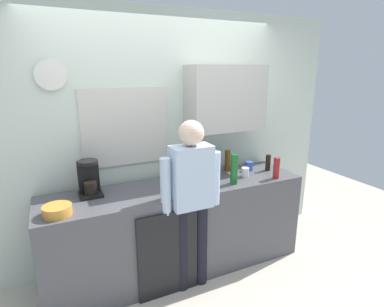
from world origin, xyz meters
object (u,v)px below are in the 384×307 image
at_px(cup_white_mug, 245,172).
at_px(mixing_bowl, 57,210).
at_px(bottle_red_vinegar, 276,168).
at_px(coffee_maker, 89,179).
at_px(bottle_olive_oil, 183,166).
at_px(person_at_sink, 191,193).
at_px(cup_blue_mug, 249,166).
at_px(bottle_dark_sauce, 268,163).
at_px(bottle_clear_soda, 213,164).
at_px(bottle_amber_beer, 227,160).
at_px(bottle_green_wine, 234,169).

relative_size(cup_white_mug, mixing_bowl, 0.43).
bearing_deg(bottle_red_vinegar, coffee_maker, 168.31).
height_order(bottle_red_vinegar, bottle_olive_oil, bottle_olive_oil).
xyz_separation_m(bottle_red_vinegar, person_at_sink, (-1.01, -0.07, -0.07)).
height_order(bottle_red_vinegar, cup_blue_mug, bottle_red_vinegar).
relative_size(bottle_dark_sauce, bottle_clear_soda, 0.64).
relative_size(mixing_bowl, person_at_sink, 0.14).
distance_m(coffee_maker, cup_blue_mug, 1.71).
height_order(mixing_bowl, person_at_sink, person_at_sink).
distance_m(bottle_amber_beer, mixing_bowl, 1.82).
bearing_deg(bottle_clear_soda, bottle_olive_oil, 159.33).
relative_size(bottle_green_wine, cup_white_mug, 3.16).
xyz_separation_m(bottle_clear_soda, cup_white_mug, (0.31, -0.14, -0.09)).
relative_size(bottle_clear_soda, cup_white_mug, 2.95).
bearing_deg(cup_blue_mug, bottle_green_wine, -143.87).
bearing_deg(coffee_maker, mixing_bowl, -132.62).
bearing_deg(mixing_bowl, person_at_sink, -6.76).
bearing_deg(cup_blue_mug, coffee_maker, 178.60).
distance_m(cup_white_mug, person_at_sink, 0.79).
bearing_deg(bottle_clear_soda, cup_blue_mug, 1.26).
bearing_deg(mixing_bowl, bottle_red_vinegar, -1.68).
bearing_deg(cup_white_mug, cup_blue_mug, 44.15).
xyz_separation_m(coffee_maker, cup_blue_mug, (1.71, -0.04, -0.10)).
bearing_deg(person_at_sink, bottle_olive_oil, 61.16).
bearing_deg(bottle_dark_sauce, bottle_clear_soda, 173.19).
xyz_separation_m(bottle_amber_beer, person_at_sink, (-0.69, -0.51, -0.08)).
xyz_separation_m(bottle_red_vinegar, cup_white_mug, (-0.26, 0.18, -0.06)).
xyz_separation_m(coffee_maker, bottle_amber_beer, (1.49, 0.07, -0.03)).
bearing_deg(bottle_green_wine, bottle_amber_beer, 67.18).
distance_m(bottle_dark_sauce, mixing_bowl, 2.19).
bearing_deg(cup_white_mug, mixing_bowl, -176.24).
relative_size(bottle_amber_beer, mixing_bowl, 1.05).
bearing_deg(person_at_sink, cup_blue_mug, 10.82).
height_order(bottle_green_wine, bottle_amber_beer, bottle_green_wine).
relative_size(coffee_maker, bottle_amber_beer, 1.43).
bearing_deg(coffee_maker, bottle_red_vinegar, -11.69).
relative_size(bottle_dark_sauce, cup_white_mug, 1.89).
distance_m(bottle_green_wine, bottle_clear_soda, 0.28).
distance_m(bottle_green_wine, bottle_dark_sauce, 0.61).
height_order(coffee_maker, person_at_sink, person_at_sink).
bearing_deg(bottle_green_wine, person_at_sink, -166.81).
bearing_deg(bottle_olive_oil, mixing_bowl, -163.12).
distance_m(bottle_red_vinegar, bottle_olive_oil, 0.97).
bearing_deg(coffee_maker, bottle_amber_beer, 2.56).
relative_size(bottle_red_vinegar, person_at_sink, 0.14).
relative_size(bottle_amber_beer, person_at_sink, 0.14).
bearing_deg(mixing_bowl, bottle_olive_oil, 16.88).
bearing_deg(person_at_sink, bottle_green_wine, 0.15).
relative_size(cup_blue_mug, person_at_sink, 0.06).
height_order(coffee_maker, bottle_clear_soda, coffee_maker).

